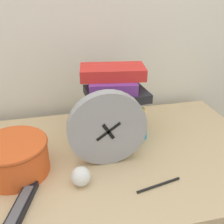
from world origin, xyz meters
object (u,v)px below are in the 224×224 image
object	(u,v)px
basket	(14,156)
tv_remote	(20,208)
book_stack	(115,102)
pen	(159,185)
crumpled_paper_ball	(81,176)
desk_clock	(107,129)

from	to	relation	value
basket	tv_remote	size ratio (longest dim) A/B	1.11
book_stack	pen	world-z (taller)	book_stack
book_stack	basket	world-z (taller)	book_stack
book_stack	crumpled_paper_ball	world-z (taller)	book_stack
book_stack	crumpled_paper_ball	size ratio (longest dim) A/B	4.63
tv_remote	book_stack	bearing A→B (deg)	44.62
tv_remote	crumpled_paper_ball	size ratio (longest dim) A/B	3.30
basket	desk_clock	bearing A→B (deg)	-2.27
desk_clock	crumpled_paper_ball	size ratio (longest dim) A/B	4.35
desk_clock	basket	distance (m)	0.31
book_stack	tv_remote	bearing A→B (deg)	-135.38
crumpled_paper_ball	pen	xyz separation A→B (m)	(0.23, -0.06, -0.03)
basket	pen	xyz separation A→B (m)	(0.43, -0.17, -0.06)
book_stack	basket	distance (m)	0.42
desk_clock	tv_remote	xyz separation A→B (m)	(-0.28, -0.16, -0.12)
basket	pen	distance (m)	0.47
desk_clock	basket	size ratio (longest dim) A/B	1.18
desk_clock	basket	world-z (taller)	desk_clock
desk_clock	pen	xyz separation A→B (m)	(0.13, -0.15, -0.13)
desk_clock	crumpled_paper_ball	xyz separation A→B (m)	(-0.10, -0.09, -0.10)
desk_clock	crumpled_paper_ball	bearing A→B (deg)	-137.88
basket	crumpled_paper_ball	world-z (taller)	basket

